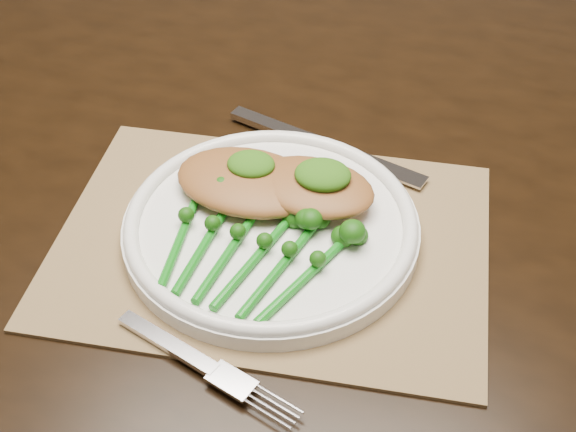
% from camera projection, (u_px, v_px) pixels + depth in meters
% --- Properties ---
extents(dining_table, '(1.71, 1.11, 0.75)m').
position_uv_depth(dining_table, '(268.00, 359.00, 1.12)').
color(dining_table, black).
rests_on(dining_table, ground).
extents(placemat, '(0.41, 0.30, 0.00)m').
position_uv_depth(placemat, '(272.00, 242.00, 0.76)').
color(placemat, brown).
rests_on(placemat, dining_table).
extents(dinner_plate, '(0.28, 0.28, 0.03)m').
position_uv_depth(dinner_plate, '(271.00, 225.00, 0.76)').
color(dinner_plate, white).
rests_on(dinner_plate, placemat).
extents(knife, '(0.23, 0.11, 0.01)m').
position_uv_depth(knife, '(306.00, 139.00, 0.87)').
color(knife, silver).
rests_on(knife, placemat).
extents(fork, '(0.17, 0.09, 0.01)m').
position_uv_depth(fork, '(217.00, 373.00, 0.64)').
color(fork, silver).
rests_on(fork, placemat).
extents(chicken_fillet_left, '(0.16, 0.12, 0.03)m').
position_uv_depth(chicken_fillet_left, '(247.00, 182.00, 0.78)').
color(chicken_fillet_left, brown).
rests_on(chicken_fillet_left, dinner_plate).
extents(chicken_fillet_right, '(0.14, 0.11, 0.02)m').
position_uv_depth(chicken_fillet_right, '(312.00, 187.00, 0.76)').
color(chicken_fillet_right, brown).
rests_on(chicken_fillet_right, dinner_plate).
extents(pesto_dollop_left, '(0.05, 0.04, 0.02)m').
position_uv_depth(pesto_dollop_left, '(251.00, 164.00, 0.77)').
color(pesto_dollop_left, '#1B490A').
rests_on(pesto_dollop_left, chicken_fillet_left).
extents(pesto_dollop_right, '(0.05, 0.05, 0.02)m').
position_uv_depth(pesto_dollop_right, '(323.00, 175.00, 0.75)').
color(pesto_dollop_right, '#1B490A').
rests_on(pesto_dollop_right, chicken_fillet_right).
extents(broccolini_bundle, '(0.18, 0.20, 0.04)m').
position_uv_depth(broccolini_bundle, '(241.00, 256.00, 0.71)').
color(broccolini_bundle, '#0D6711').
rests_on(broccolini_bundle, dinner_plate).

